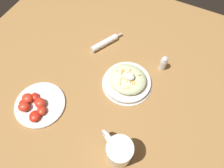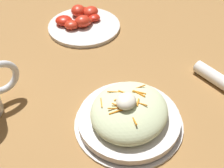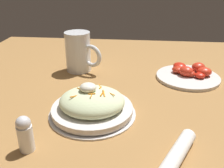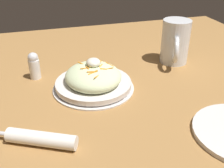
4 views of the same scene
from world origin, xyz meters
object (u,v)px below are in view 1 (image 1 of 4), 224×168
Objects in this scene: tomato_plate at (37,105)px; salt_shaker at (164,63)px; salad_plate at (127,80)px; napkin_roll at (105,43)px; beer_mug at (119,152)px.

salt_shaker is at bearing 46.22° from tomato_plate.
salad_plate is 0.41m from tomato_plate.
salt_shaker is (0.32, -0.00, 0.03)m from napkin_roll.
beer_mug is at bearing -56.93° from napkin_roll.
salt_shaker is at bearing 53.72° from salad_plate.
napkin_roll is at bearing 179.50° from salt_shaker.
salad_plate reaches higher than tomato_plate.
salad_plate is at bearing 42.69° from tomato_plate.
salad_plate is 0.33m from beer_mug.
salt_shaker is (0.11, 0.16, 0.01)m from salad_plate.
tomato_plate reaches higher than napkin_roll.
beer_mug is at bearing -71.44° from salad_plate.
salad_plate is at bearing 108.56° from beer_mug.
beer_mug reaches higher than salt_shaker.
salad_plate is 1.58× the size of beer_mug.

